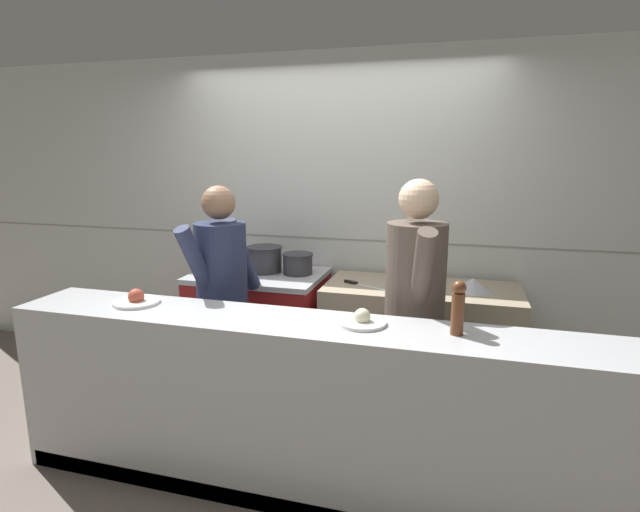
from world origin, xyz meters
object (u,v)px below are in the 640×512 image
(oven_range, at_px, (260,329))
(plated_dish_appetiser, at_px, (362,320))
(sauce_pot, at_px, (265,258))
(mixing_bowl_steel, at_px, (473,284))
(chefs_knife, at_px, (361,285))
(braising_pot, at_px, (298,263))
(chef_head_cook, at_px, (222,296))
(pepper_mill, at_px, (458,306))
(plated_dish_main, at_px, (136,300))
(chef_sous, at_px, (414,309))
(stock_pot, at_px, (220,262))

(oven_range, bearing_deg, plated_dish_appetiser, -47.00)
(sauce_pot, relative_size, plated_dish_appetiser, 1.13)
(mixing_bowl_steel, height_order, chefs_knife, mixing_bowl_steel)
(mixing_bowl_steel, distance_m, plated_dish_appetiser, 1.23)
(braising_pot, distance_m, chefs_knife, 0.56)
(plated_dish_appetiser, distance_m, chef_head_cook, 1.14)
(chefs_knife, xyz_separation_m, pepper_mill, (0.67, -1.04, 0.21))
(sauce_pot, height_order, chefs_knife, sauce_pot)
(mixing_bowl_steel, height_order, plated_dish_main, plated_dish_main)
(sauce_pot, height_order, braising_pot, sauce_pot)
(chefs_knife, relative_size, chef_head_cook, 0.21)
(chef_sous, bearing_deg, chef_head_cook, 164.20)
(oven_range, bearing_deg, pepper_mill, -36.96)
(chefs_knife, relative_size, pepper_mill, 1.30)
(chef_sous, bearing_deg, plated_dish_appetiser, -130.45)
(chef_sous, bearing_deg, chefs_knife, 112.55)
(sauce_pot, relative_size, chefs_knife, 0.80)
(braising_pot, relative_size, chef_sous, 0.14)
(plated_dish_main, bearing_deg, chef_head_cook, 59.59)
(plated_dish_main, bearing_deg, sauce_pot, 74.88)
(oven_range, distance_m, braising_pot, 0.63)
(stock_pot, bearing_deg, chef_sous, -22.00)
(pepper_mill, relative_size, chef_head_cook, 0.16)
(oven_range, xyz_separation_m, mixing_bowl_steel, (1.59, -0.01, 0.49))
(oven_range, relative_size, chef_sous, 0.59)
(stock_pot, distance_m, sauce_pot, 0.35)
(stock_pot, bearing_deg, chef_head_cook, -62.08)
(oven_range, bearing_deg, chef_head_cook, -89.30)
(braising_pot, distance_m, plated_dish_main, 1.32)
(oven_range, bearing_deg, mixing_bowl_steel, -0.54)
(stock_pot, xyz_separation_m, sauce_pot, (0.34, 0.09, 0.03))
(plated_dish_main, distance_m, pepper_mill, 1.79)
(stock_pot, relative_size, mixing_bowl_steel, 1.19)
(chef_sous, bearing_deg, pepper_mill, -76.18)
(oven_range, relative_size, pepper_mill, 3.75)
(chef_head_cook, bearing_deg, oven_range, 109.27)
(plated_dish_appetiser, bearing_deg, chefs_knife, 101.31)
(plated_dish_appetiser, relative_size, chef_sous, 0.15)
(stock_pot, bearing_deg, pepper_mill, -31.17)
(stock_pot, height_order, pepper_mill, pepper_mill)
(oven_range, xyz_separation_m, stock_pot, (-0.30, -0.04, 0.53))
(oven_range, bearing_deg, chef_sous, -27.98)
(sauce_pot, distance_m, chef_sous, 1.42)
(plated_dish_appetiser, xyz_separation_m, chef_head_cook, (-1.03, 0.49, -0.09))
(oven_range, xyz_separation_m, chef_head_cook, (0.01, -0.63, 0.45))
(chef_head_cook, xyz_separation_m, chef_sous, (1.25, -0.04, 0.03))
(chef_head_cook, relative_size, chef_sous, 0.96)
(chef_head_cook, bearing_deg, plated_dish_appetiser, -6.67)
(stock_pot, height_order, chef_head_cook, chef_head_cook)
(plated_dish_main, height_order, chef_head_cook, chef_head_cook)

